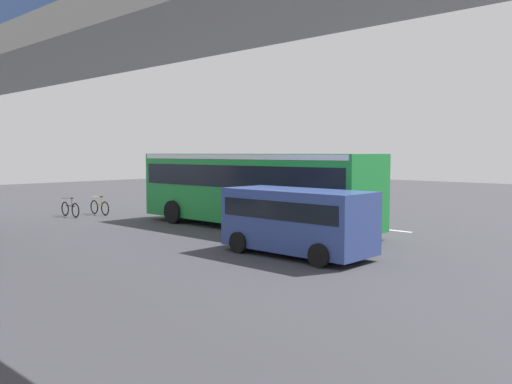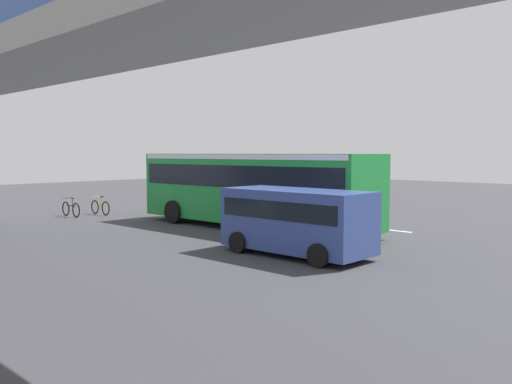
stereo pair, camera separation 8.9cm
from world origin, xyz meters
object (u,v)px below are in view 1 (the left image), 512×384
city_bus (252,184)px  bicycle_orange (100,207)px  pedestrian (223,192)px  traffic_sign (262,176)px  bicycle_black (70,209)px  parked_van (297,218)px

city_bus → bicycle_orange: 9.47m
bicycle_orange → pedestrian: bearing=-104.7°
traffic_sign → bicycle_black: bearing=61.7°
city_bus → pedestrian: city_bus is taller
parked_van → bicycle_orange: 14.40m
city_bus → bicycle_orange: size_ratio=6.52×
traffic_sign → city_bus: bearing=128.9°
city_bus → parked_van: bearing=147.0°
bicycle_black → traffic_sign: traffic_sign is taller
bicycle_orange → traffic_sign: bearing=-121.0°
bicycle_orange → bicycle_black: bearing=78.4°
pedestrian → parked_van: bearing=145.3°
pedestrian → traffic_sign: bearing=-169.8°
bicycle_black → bicycle_orange: bearing=-101.6°
city_bus → pedestrian: size_ratio=6.44×
city_bus → traffic_sign: bearing=-51.1°
parked_van → bicycle_black: size_ratio=2.71×
bicycle_black → pedestrian: pedestrian is taller
bicycle_orange → bicycle_black: same height
bicycle_black → traffic_sign: (-4.83, -8.99, 1.52)m
traffic_sign → parked_van: bearing=137.0°
parked_van → bicycle_black: parked_van is taller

